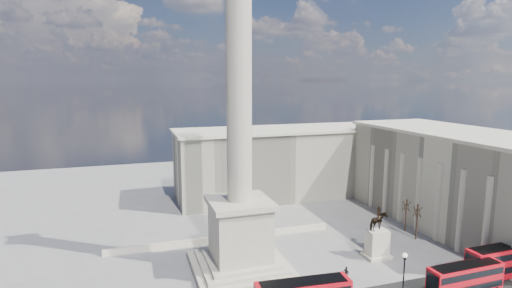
{
  "coord_description": "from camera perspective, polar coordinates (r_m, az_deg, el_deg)",
  "views": [
    {
      "loc": [
        -14.97,
        -49.24,
        28.04
      ],
      "look_at": [
        1.58,
        2.15,
        19.44
      ],
      "focal_mm": 28.0,
      "sensor_mm": 36.0,
      "label": 1
    }
  ],
  "objects": [
    {
      "name": "red_bus_d",
      "position": [
        69.29,
        31.81,
        -14.01
      ],
      "size": [
        11.74,
        2.97,
        4.74
      ],
      "rotation": [
        0.0,
        0.0,
        0.02
      ],
      "color": "red",
      "rests_on": "ground"
    },
    {
      "name": "bare_tree_far",
      "position": [
        80.25,
        20.71,
        -8.09
      ],
      "size": [
        1.61,
        1.61,
        6.59
      ],
      "rotation": [
        0.0,
        0.0,
        -0.18
      ],
      "color": "#332319",
      "rests_on": "ground"
    },
    {
      "name": "victorian_lamp",
      "position": [
        55.06,
        20.35,
        -17.18
      ],
      "size": [
        0.61,
        0.61,
        7.16
      ],
      "rotation": [
        0.0,
        0.0,
        0.19
      ],
      "color": "black",
      "rests_on": "ground"
    },
    {
      "name": "pedestrian_standing",
      "position": [
        66.04,
        25.48,
        -16.09
      ],
      "size": [
        0.97,
        0.77,
        1.91
      ],
      "primitive_type": "imported",
      "rotation": [
        0.0,
        0.0,
        3.2
      ],
      "color": "black",
      "rests_on": "ground"
    },
    {
      "name": "bare_tree_mid",
      "position": [
        76.95,
        22.09,
        -8.74
      ],
      "size": [
        1.81,
        1.81,
        6.85
      ],
      "rotation": [
        0.0,
        0.0,
        -0.03
      ],
      "color": "#332319",
      "rests_on": "ground"
    },
    {
      "name": "ground",
      "position": [
        58.61,
        -0.88,
        -19.53
      ],
      "size": [
        180.0,
        180.0,
        0.0
      ],
      "primitive_type": "plane",
      "color": "gray",
      "rests_on": "ground"
    },
    {
      "name": "balustrade_wall",
      "position": [
        72.36,
        -4.69,
        -13.31
      ],
      "size": [
        40.0,
        0.6,
        1.1
      ],
      "primitive_type": "cube",
      "color": "beige",
      "rests_on": "ground"
    },
    {
      "name": "building_northeast",
      "position": [
        97.85,
        3.48,
        -2.59
      ],
      "size": [
        51.0,
        17.0,
        16.6
      ],
      "color": "beige",
      "rests_on": "ground"
    },
    {
      "name": "equestrian_statue",
      "position": [
        68.2,
        16.93,
        -12.92
      ],
      "size": [
        4.1,
        3.08,
        8.52
      ],
      "color": "beige",
      "rests_on": "ground"
    },
    {
      "name": "red_bus_c",
      "position": [
        61.67,
        27.73,
        -16.73
      ],
      "size": [
        10.77,
        2.72,
        4.35
      ],
      "rotation": [
        0.0,
        0.0,
        0.02
      ],
      "color": "red",
      "rests_on": "ground"
    },
    {
      "name": "pedestrian_walking",
      "position": [
        66.67,
        26.07,
        -15.97
      ],
      "size": [
        0.67,
        0.47,
        1.73
      ],
      "primitive_type": "imported",
      "rotation": [
        0.0,
        0.0,
        -0.1
      ],
      "color": "black",
      "rests_on": "ground"
    },
    {
      "name": "nelsons_column",
      "position": [
        58.26,
        -2.35,
        -6.0
      ],
      "size": [
        14.0,
        14.0,
        49.85
      ],
      "color": "beige",
      "rests_on": "ground"
    },
    {
      "name": "building_east",
      "position": [
        86.35,
        26.88,
        -4.46
      ],
      "size": [
        19.0,
        46.0,
        18.6
      ],
      "color": "beige",
      "rests_on": "ground"
    },
    {
      "name": "pedestrian_crossing",
      "position": [
        61.01,
        12.77,
        -17.54
      ],
      "size": [
        0.78,
        1.21,
        1.92
      ],
      "primitive_type": "imported",
      "rotation": [
        0.0,
        0.0,
        1.87
      ],
      "color": "black",
      "rests_on": "ground"
    }
  ]
}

